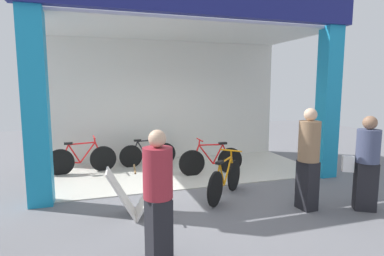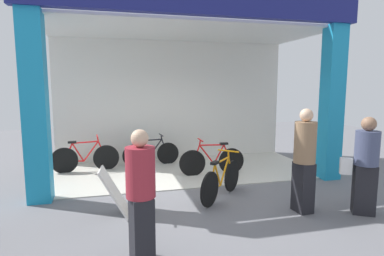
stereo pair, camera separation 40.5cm
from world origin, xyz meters
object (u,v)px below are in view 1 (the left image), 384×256
object	(u,v)px
sandwich_board_sign	(135,192)
pedestrian_3	(158,196)
bicycle_inside_0	(82,159)
pedestrian_0	(366,162)
bicycle_inside_1	(211,160)
pedestrian_2	(308,158)
bicycle_parked_0	(225,180)
bicycle_inside_2	(148,154)

from	to	relation	value
sandwich_board_sign	pedestrian_3	world-z (taller)	pedestrian_3
bicycle_inside_0	sandwich_board_sign	world-z (taller)	bicycle_inside_0
bicycle_inside_0	pedestrian_0	xyz separation A→B (m)	(4.58, -3.77, 0.47)
pedestrian_3	sandwich_board_sign	bearing A→B (deg)	93.28
pedestrian_0	sandwich_board_sign	bearing A→B (deg)	166.77
bicycle_inside_1	pedestrian_3	world-z (taller)	pedestrian_3
pedestrian_2	bicycle_parked_0	bearing A→B (deg)	140.25
sandwich_board_sign	pedestrian_2	distance (m)	2.90
bicycle_inside_1	pedestrian_0	size ratio (longest dim) A/B	0.98
pedestrian_3	pedestrian_0	bearing A→B (deg)	8.91
pedestrian_2	pedestrian_3	size ratio (longest dim) A/B	1.08
bicycle_inside_0	pedestrian_2	xyz separation A→B (m)	(3.68, -3.45, 0.54)
bicycle_inside_1	pedestrian_3	distance (m)	3.87
bicycle_inside_0	bicycle_parked_0	bearing A→B (deg)	-44.50
bicycle_parked_0	pedestrian_2	distance (m)	1.53
bicycle_inside_2	pedestrian_3	size ratio (longest dim) A/B	0.93
pedestrian_0	pedestrian_3	xyz separation A→B (m)	(-3.61, -0.57, -0.01)
bicycle_inside_2	bicycle_inside_1	bearing A→B (deg)	-43.93
bicycle_parked_0	pedestrian_0	bearing A→B (deg)	-31.69
bicycle_inside_2	pedestrian_0	xyz separation A→B (m)	(2.97, -3.99, 0.50)
bicycle_inside_1	bicycle_inside_2	world-z (taller)	bicycle_inside_1
bicycle_inside_0	bicycle_inside_1	world-z (taller)	bicycle_inside_0
bicycle_inside_1	sandwich_board_sign	xyz separation A→B (m)	(-2.01, -1.89, 0.05)
sandwich_board_sign	bicycle_inside_2	bearing A→B (deg)	76.85
bicycle_inside_1	pedestrian_0	distance (m)	3.26
bicycle_inside_0	bicycle_parked_0	xyz separation A→B (m)	(2.58, -2.54, -0.01)
pedestrian_3	pedestrian_2	bearing A→B (deg)	18.03
bicycle_inside_2	bicycle_parked_0	xyz separation A→B (m)	(0.97, -2.76, 0.02)
bicycle_parked_0	pedestrian_0	size ratio (longest dim) A/B	0.72
sandwich_board_sign	pedestrian_3	bearing A→B (deg)	-86.72
bicycle_inside_0	pedestrian_3	distance (m)	4.47
pedestrian_3	bicycle_parked_0	bearing A→B (deg)	47.97
pedestrian_0	bicycle_inside_2	bearing A→B (deg)	126.61
bicycle_parked_0	pedestrian_2	xyz separation A→B (m)	(1.10, -0.91, 0.54)
bicycle_inside_1	sandwich_board_sign	size ratio (longest dim) A/B	1.70
bicycle_inside_1	pedestrian_0	bearing A→B (deg)	-58.61
bicycle_inside_2	pedestrian_3	world-z (taller)	pedestrian_3
pedestrian_0	pedestrian_2	xyz separation A→B (m)	(-0.90, 0.32, 0.06)
bicycle_parked_0	bicycle_inside_1	bearing A→B (deg)	78.43
sandwich_board_sign	pedestrian_2	xyz separation A→B (m)	(2.80, -0.55, 0.49)
bicycle_inside_2	pedestrian_2	world-z (taller)	pedestrian_2
pedestrian_3	bicycle_inside_0	bearing A→B (deg)	102.53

